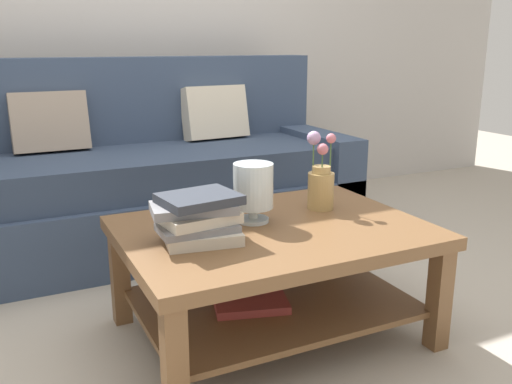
{
  "coord_description": "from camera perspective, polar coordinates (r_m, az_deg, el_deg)",
  "views": [
    {
      "loc": [
        -0.95,
        -2.17,
        1.14
      ],
      "look_at": [
        -0.01,
        -0.23,
        0.56
      ],
      "focal_mm": 38.87,
      "sensor_mm": 36.0,
      "label": 1
    }
  ],
  "objects": [
    {
      "name": "back_wall",
      "position": [
        3.94,
        -12.41,
        17.81
      ],
      "size": [
        6.4,
        0.12,
        2.7
      ],
      "primitive_type": "cube",
      "color": "#BCB7B2",
      "rests_on": "ground"
    },
    {
      "name": "coffee_table",
      "position": [
        2.18,
        1.68,
        -6.64
      ],
      "size": [
        1.15,
        0.84,
        0.46
      ],
      "color": "brown",
      "rests_on": "ground"
    },
    {
      "name": "ground_plane",
      "position": [
        2.63,
        -1.92,
        -10.61
      ],
      "size": [
        10.0,
        10.0,
        0.0
      ],
      "primitive_type": "plane",
      "color": "#ADA393"
    },
    {
      "name": "couch",
      "position": [
        3.27,
        -10.68,
        1.11
      ],
      "size": [
        2.28,
        0.9,
        1.06
      ],
      "color": "#384760",
      "rests_on": "ground"
    },
    {
      "name": "glass_hurricane_vase",
      "position": [
        2.15,
        -0.3,
        0.41
      ],
      "size": [
        0.16,
        0.16,
        0.23
      ],
      "color": "silver",
      "rests_on": "coffee_table"
    },
    {
      "name": "flower_pitcher",
      "position": [
        2.35,
        6.67,
        1.05
      ],
      "size": [
        0.12,
        0.11,
        0.33
      ],
      "color": "tan",
      "rests_on": "coffee_table"
    },
    {
      "name": "book_stack_main",
      "position": [
        1.96,
        -5.92,
        -2.66
      ],
      "size": [
        0.32,
        0.25,
        0.17
      ],
      "color": "beige",
      "rests_on": "coffee_table"
    }
  ]
}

